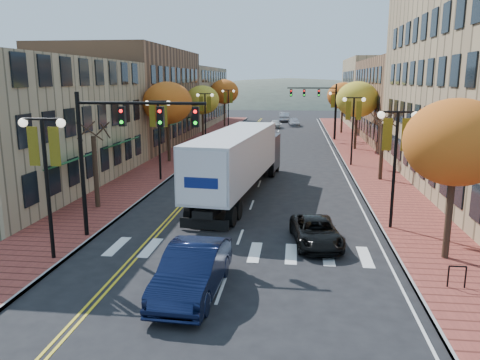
% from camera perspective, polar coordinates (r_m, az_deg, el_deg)
% --- Properties ---
extents(ground, '(200.00, 200.00, 0.00)m').
position_cam_1_polar(ground, '(19.34, -1.40, -10.81)').
color(ground, black).
rests_on(ground, ground).
extents(sidewalk_left, '(4.00, 85.00, 0.15)m').
position_cam_1_polar(sidewalk_left, '(51.98, -6.14, 3.83)').
color(sidewalk_left, brown).
rests_on(sidewalk_left, ground).
extents(sidewalk_right, '(4.00, 85.00, 0.15)m').
position_cam_1_polar(sidewalk_right, '(51.08, 13.99, 3.40)').
color(sidewalk_right, brown).
rests_on(sidewalk_right, ground).
extents(building_left_near, '(12.00, 22.00, 9.00)m').
position_cam_1_polar(building_left_near, '(36.46, -25.84, 6.17)').
color(building_left_near, '#9E8966').
rests_on(building_left_near, ground).
extents(building_left_mid, '(12.00, 24.00, 11.00)m').
position_cam_1_polar(building_left_mid, '(57.11, -13.43, 9.79)').
color(building_left_mid, brown).
rests_on(building_left_mid, ground).
extents(building_left_far, '(12.00, 26.00, 9.50)m').
position_cam_1_polar(building_left_far, '(81.06, -7.28, 10.10)').
color(building_left_far, '#9E8966').
rests_on(building_left_far, ground).
extents(building_right_mid, '(15.00, 24.00, 10.00)m').
position_cam_1_polar(building_right_mid, '(61.76, 22.03, 8.93)').
color(building_right_mid, brown).
rests_on(building_right_mid, ground).
extents(building_right_far, '(15.00, 20.00, 11.00)m').
position_cam_1_polar(building_right_far, '(83.18, 18.14, 10.17)').
color(building_right_far, '#9E8966').
rests_on(building_right_far, ground).
extents(tree_left_a, '(0.28, 0.28, 4.20)m').
position_cam_1_polar(tree_left_a, '(28.60, -17.19, 0.95)').
color(tree_left_a, '#382619').
rests_on(tree_left_a, sidewalk_left).
extents(tree_left_b, '(4.48, 4.48, 7.21)m').
position_cam_1_polar(tree_left_b, '(43.25, -8.83, 9.24)').
color(tree_left_b, '#382619').
rests_on(tree_left_b, sidewalk_left).
extents(tree_left_c, '(4.16, 4.16, 6.69)m').
position_cam_1_polar(tree_left_c, '(58.82, -4.61, 9.70)').
color(tree_left_c, '#382619').
rests_on(tree_left_c, sidewalk_left).
extents(tree_left_d, '(4.61, 4.61, 7.42)m').
position_cam_1_polar(tree_left_d, '(76.52, -1.92, 10.71)').
color(tree_left_d, '#382619').
rests_on(tree_left_d, sidewalk_left).
extents(tree_right_a, '(4.16, 4.16, 6.69)m').
position_cam_1_polar(tree_right_a, '(20.79, 24.84, 4.16)').
color(tree_right_a, '#382619').
rests_on(tree_right_a, sidewalk_right).
extents(tree_right_b, '(0.28, 0.28, 4.20)m').
position_cam_1_polar(tree_right_b, '(36.58, 16.89, 3.32)').
color(tree_right_b, '#382619').
rests_on(tree_right_b, sidewalk_right).
extents(tree_right_c, '(4.48, 4.48, 7.21)m').
position_cam_1_polar(tree_right_c, '(52.06, 14.10, 9.50)').
color(tree_right_c, '#382619').
rests_on(tree_right_c, sidewalk_right).
extents(tree_right_d, '(4.35, 4.35, 7.00)m').
position_cam_1_polar(tree_right_d, '(67.96, 12.43, 9.99)').
color(tree_right_d, '#382619').
rests_on(tree_right_d, sidewalk_right).
extents(lamp_left_a, '(1.96, 0.36, 6.05)m').
position_cam_1_polar(lamp_left_a, '(20.55, -22.65, 2.12)').
color(lamp_left_a, black).
rests_on(lamp_left_a, ground).
extents(lamp_left_b, '(1.96, 0.36, 6.05)m').
position_cam_1_polar(lamp_left_b, '(35.24, -9.89, 6.69)').
color(lamp_left_b, black).
rests_on(lamp_left_b, ground).
extents(lamp_left_c, '(1.96, 0.36, 6.05)m').
position_cam_1_polar(lamp_left_c, '(52.69, -4.27, 8.60)').
color(lamp_left_c, black).
rests_on(lamp_left_c, ground).
extents(lamp_left_d, '(1.96, 0.36, 6.05)m').
position_cam_1_polar(lamp_left_d, '(70.42, -1.44, 9.52)').
color(lamp_left_d, black).
rests_on(lamp_left_d, ground).
extents(lamp_right_a, '(1.96, 0.36, 6.05)m').
position_cam_1_polar(lamp_right_a, '(24.34, 18.47, 3.86)').
color(lamp_right_a, black).
rests_on(lamp_right_a, ground).
extents(lamp_right_b, '(1.96, 0.36, 6.05)m').
position_cam_1_polar(lamp_right_b, '(42.03, 13.64, 7.39)').
color(lamp_right_b, black).
rests_on(lamp_right_b, ground).
extents(lamp_right_c, '(1.96, 0.36, 6.05)m').
position_cam_1_polar(lamp_right_c, '(59.91, 11.66, 8.81)').
color(lamp_right_c, black).
rests_on(lamp_right_c, ground).
extents(traffic_mast_near, '(6.10, 0.35, 7.00)m').
position_cam_1_polar(traffic_mast_near, '(22.28, -14.47, 5.02)').
color(traffic_mast_near, black).
rests_on(traffic_mast_near, ground).
extents(traffic_mast_far, '(6.10, 0.34, 7.00)m').
position_cam_1_polar(traffic_mast_far, '(59.74, 9.73, 9.48)').
color(traffic_mast_far, black).
rests_on(traffic_mast_far, ground).
extents(semi_truck, '(4.66, 17.52, 4.33)m').
position_cam_1_polar(semi_truck, '(30.92, 0.06, 2.84)').
color(semi_truck, black).
rests_on(semi_truck, ground).
extents(navy_sedan, '(2.13, 5.46, 1.77)m').
position_cam_1_polar(navy_sedan, '(17.04, -5.81, -10.90)').
color(navy_sedan, black).
rests_on(navy_sedan, ground).
extents(black_suv, '(2.61, 4.67, 1.23)m').
position_cam_1_polar(black_suv, '(22.11, 9.26, -6.26)').
color(black_suv, black).
rests_on(black_suv, ground).
extents(car_far_white, '(1.69, 3.95, 1.33)m').
position_cam_1_polar(car_far_white, '(74.72, 4.32, 6.85)').
color(car_far_white, silver).
rests_on(car_far_white, ground).
extents(car_far_silver, '(2.02, 4.43, 1.26)m').
position_cam_1_polar(car_far_silver, '(78.07, 6.62, 7.00)').
color(car_far_silver, '#A4A3AB').
rests_on(car_far_silver, ground).
extents(car_far_oncoming, '(1.77, 4.99, 1.64)m').
position_cam_1_polar(car_far_oncoming, '(86.32, 5.46, 7.64)').
color(car_far_oncoming, '#A8A8AF').
rests_on(car_far_oncoming, ground).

